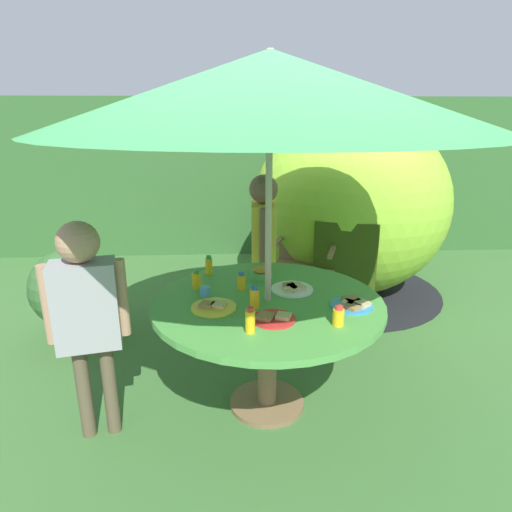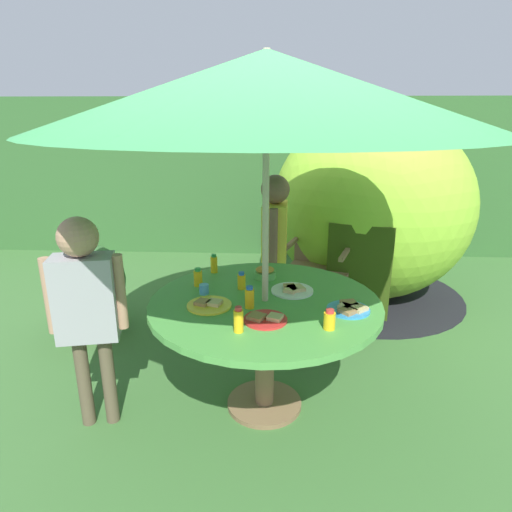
# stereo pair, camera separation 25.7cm
# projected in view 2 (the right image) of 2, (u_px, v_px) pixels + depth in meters

# --- Properties ---
(ground_plane) EXTENTS (10.00, 10.00, 0.02)m
(ground_plane) POSITION_uv_depth(u_px,v_px,m) (264.00, 406.00, 2.72)
(ground_plane) COLOR #3D6B33
(hedge_backdrop) EXTENTS (9.00, 0.70, 1.91)m
(hedge_backdrop) POSITION_uv_depth(u_px,v_px,m) (273.00, 175.00, 5.68)
(hedge_backdrop) COLOR #33602D
(hedge_backdrop) RESTS_ON ground_plane
(garden_table) EXTENTS (1.32, 1.32, 0.71)m
(garden_table) POSITION_uv_depth(u_px,v_px,m) (265.00, 318.00, 2.53)
(garden_table) COLOR brown
(garden_table) RESTS_ON ground_plane
(patio_umbrella) EXTENTS (2.31, 2.31, 2.02)m
(patio_umbrella) POSITION_uv_depth(u_px,v_px,m) (267.00, 92.00, 2.15)
(patio_umbrella) COLOR #B7AD8C
(patio_umbrella) RESTS_ON ground_plane
(wooden_chair) EXTENTS (0.65, 0.64, 1.00)m
(wooden_chair) POSITION_uv_depth(u_px,v_px,m) (320.00, 258.00, 3.71)
(wooden_chair) COLOR brown
(wooden_chair) RESTS_ON ground_plane
(dome_tent) EXTENTS (2.34, 2.34, 1.76)m
(dome_tent) POSITION_uv_depth(u_px,v_px,m) (370.00, 208.00, 4.12)
(dome_tent) COLOR #8CC633
(dome_tent) RESTS_ON ground_plane
(potted_plant) EXTENTS (0.59, 0.59, 0.76)m
(potted_plant) POSITION_uv_depth(u_px,v_px,m) (87.00, 284.00, 3.46)
(potted_plant) COLOR brown
(potted_plant) RESTS_ON ground_plane
(child_in_yellow_shirt) EXTENTS (0.22, 0.44, 1.29)m
(child_in_yellow_shirt) POSITION_uv_depth(u_px,v_px,m) (275.00, 235.00, 3.41)
(child_in_yellow_shirt) COLOR #3F3F47
(child_in_yellow_shirt) RESTS_ON ground_plane
(child_in_grey_shirt) EXTENTS (0.41, 0.24, 1.23)m
(child_in_grey_shirt) POSITION_uv_depth(u_px,v_px,m) (86.00, 298.00, 2.33)
(child_in_grey_shirt) COLOR brown
(child_in_grey_shirt) RESTS_ON ground_plane
(snack_bowl) EXTENTS (0.14, 0.14, 0.08)m
(snack_bowl) POSITION_uv_depth(u_px,v_px,m) (265.00, 273.00, 2.82)
(snack_bowl) COLOR #66B259
(snack_bowl) RESTS_ON garden_table
(plate_far_left) EXTENTS (0.25, 0.25, 0.03)m
(plate_far_left) POSITION_uv_depth(u_px,v_px,m) (292.00, 290.00, 2.61)
(plate_far_left) COLOR white
(plate_far_left) RESTS_ON garden_table
(plate_back_edge) EXTENTS (0.23, 0.23, 0.03)m
(plate_back_edge) POSITION_uv_depth(u_px,v_px,m) (349.00, 309.00, 2.36)
(plate_back_edge) COLOR #338CD8
(plate_back_edge) RESTS_ON garden_table
(plate_mid_right) EXTENTS (0.25, 0.25, 0.03)m
(plate_mid_right) POSITION_uv_depth(u_px,v_px,m) (209.00, 305.00, 2.41)
(plate_mid_right) COLOR yellow
(plate_mid_right) RESTS_ON garden_table
(plate_center_back) EXTENTS (0.23, 0.23, 0.03)m
(plate_center_back) POSITION_uv_depth(u_px,v_px,m) (265.00, 319.00, 2.24)
(plate_center_back) COLOR red
(plate_center_back) RESTS_ON garden_table
(juice_bottle_near_left) EXTENTS (0.05, 0.05, 0.13)m
(juice_bottle_near_left) POSITION_uv_depth(u_px,v_px,m) (239.00, 320.00, 2.12)
(juice_bottle_near_left) COLOR yellow
(juice_bottle_near_left) RESTS_ON garden_table
(juice_bottle_near_right) EXTENTS (0.05, 0.05, 0.13)m
(juice_bottle_near_right) POSITION_uv_depth(u_px,v_px,m) (250.00, 298.00, 2.38)
(juice_bottle_near_right) COLOR yellow
(juice_bottle_near_right) RESTS_ON garden_table
(juice_bottle_far_right) EXTENTS (0.06, 0.06, 0.10)m
(juice_bottle_far_right) POSITION_uv_depth(u_px,v_px,m) (329.00, 320.00, 2.15)
(juice_bottle_far_right) COLOR yellow
(juice_bottle_far_right) RESTS_ON garden_table
(juice_bottle_center_front) EXTENTS (0.05, 0.05, 0.11)m
(juice_bottle_center_front) POSITION_uv_depth(u_px,v_px,m) (198.00, 278.00, 2.69)
(juice_bottle_center_front) COLOR yellow
(juice_bottle_center_front) RESTS_ON garden_table
(juice_bottle_mid_left) EXTENTS (0.05, 0.05, 0.11)m
(juice_bottle_mid_left) POSITION_uv_depth(u_px,v_px,m) (242.00, 281.00, 2.64)
(juice_bottle_mid_left) COLOR yellow
(juice_bottle_mid_left) RESTS_ON garden_table
(juice_bottle_front_edge) EXTENTS (0.05, 0.05, 0.13)m
(juice_bottle_front_edge) POSITION_uv_depth(u_px,v_px,m) (214.00, 264.00, 2.91)
(juice_bottle_front_edge) COLOR yellow
(juice_bottle_front_edge) RESTS_ON garden_table
(cup_near) EXTENTS (0.06, 0.06, 0.06)m
(cup_near) POSITION_uv_depth(u_px,v_px,m) (204.00, 289.00, 2.57)
(cup_near) COLOR #4C99D8
(cup_near) RESTS_ON garden_table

